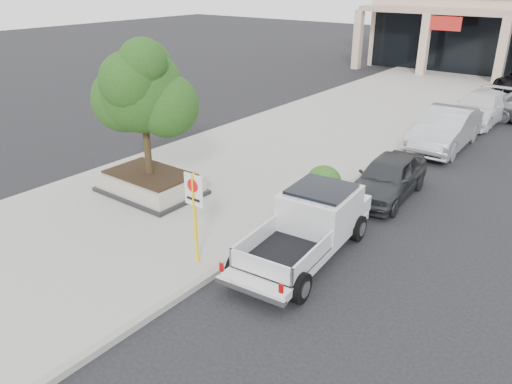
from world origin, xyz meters
TOP-DOWN VIEW (x-y plane):
  - ground at (0.00, 0.00)m, footprint 120.00×120.00m
  - sidewalk at (-5.50, 6.00)m, footprint 8.00×52.00m
  - curb at (-1.55, 6.00)m, footprint 0.20×52.00m
  - planter at (-6.24, 1.72)m, footprint 3.20×2.20m
  - planter_tree at (-6.11, 1.88)m, footprint 2.90×2.55m
  - no_parking_sign at (-2.15, -0.42)m, footprint 0.55×0.09m
  - hedge at (-1.80, 5.01)m, footprint 1.10×0.99m
  - pickup_truck at (-0.35, 1.52)m, footprint 2.32×5.22m
  - curb_car_a at (-0.25, 6.34)m, footprint 1.84×4.07m
  - curb_car_b at (-0.46, 12.35)m, footprint 1.83×4.96m
  - curb_car_c at (-0.40, 17.31)m, footprint 2.34×5.08m

SIDE VIEW (x-z plane):
  - ground at x=0.00m, z-range 0.00..0.00m
  - sidewalk at x=-5.50m, z-range 0.00..0.15m
  - curb at x=-1.55m, z-range 0.00..0.15m
  - planter at x=-6.24m, z-range 0.14..0.82m
  - hedge at x=-1.80m, z-range 0.15..1.08m
  - curb_car_a at x=-0.25m, z-range 0.00..1.35m
  - curb_car_c at x=-0.40m, z-range 0.00..1.44m
  - pickup_truck at x=-0.35m, z-range 0.00..1.60m
  - curb_car_b at x=-0.46m, z-range 0.00..1.62m
  - no_parking_sign at x=-2.15m, z-range 0.48..2.78m
  - planter_tree at x=-6.11m, z-range 1.41..5.41m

